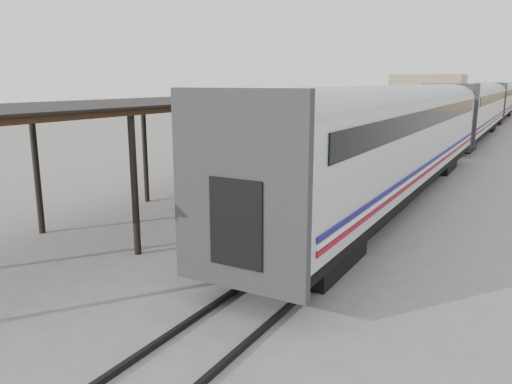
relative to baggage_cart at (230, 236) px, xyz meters
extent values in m
plane|color=slate|center=(-1.14, 1.05, -0.65)|extent=(160.00, 160.00, 0.00)
cube|color=silver|center=(2.06, 9.05, 1.95)|extent=(3.00, 24.00, 2.90)
cube|color=#28282B|center=(2.06, -2.85, 1.95)|extent=(3.04, 0.22, 3.50)
cube|color=black|center=(0.54, 9.05, 2.85)|extent=(0.04, 22.08, 0.65)
cube|color=black|center=(2.06, 9.05, 0.25)|extent=(2.55, 23.04, 0.50)
cube|color=silver|center=(2.06, 35.05, 1.95)|extent=(3.00, 24.00, 2.90)
cube|color=#28282B|center=(2.06, 23.15, 1.95)|extent=(3.04, 0.22, 3.50)
cube|color=black|center=(0.54, 35.05, 2.85)|extent=(0.04, 22.08, 0.65)
cube|color=black|center=(2.06, 35.05, 0.25)|extent=(2.55, 23.04, 0.50)
cube|color=silver|center=(2.06, 61.05, 1.95)|extent=(3.00, 24.00, 2.90)
cube|color=#28282B|center=(2.06, 49.15, 1.95)|extent=(3.04, 0.22, 3.50)
cube|color=black|center=(0.54, 61.05, 2.85)|extent=(0.04, 22.08, 0.65)
cube|color=black|center=(2.06, 61.05, 0.25)|extent=(2.55, 23.04, 0.50)
cube|color=black|center=(0.81, 0.55, 1.50)|extent=(0.50, 1.70, 2.00)
imported|color=white|center=(0.81, 0.55, 1.36)|extent=(0.72, 0.89, 1.72)
cube|color=olive|center=(0.41, 0.40, 0.75)|extent=(0.57, 0.25, 0.42)
cube|color=#422B19|center=(-4.54, 25.05, 3.35)|extent=(4.60, 64.00, 0.18)
cube|color=black|center=(-4.54, 25.05, 3.47)|extent=(4.90, 64.30, 0.06)
cylinder|color=black|center=(-6.59, 25.05, 1.35)|extent=(0.20, 0.20, 4.00)
cylinder|color=black|center=(-6.59, 56.05, 1.35)|extent=(0.20, 0.20, 4.00)
cylinder|color=black|center=(-2.49, 25.05, 1.35)|extent=(0.20, 0.20, 4.00)
cylinder|color=black|center=(-2.49, 56.05, 1.35)|extent=(0.20, 0.20, 4.00)
cube|color=black|center=(1.34, 35.05, -0.59)|extent=(0.10, 150.00, 0.12)
cube|color=black|center=(2.78, 35.05, -0.59)|extent=(0.10, 150.00, 0.12)
cube|color=tan|center=(-11.14, 83.05, 2.35)|extent=(12.00, 8.00, 6.00)
cube|color=brown|center=(0.00, 0.00, 0.15)|extent=(1.36, 2.46, 0.12)
cube|color=black|center=(0.00, 0.00, -0.20)|extent=(1.26, 2.35, 0.06)
cylinder|color=black|center=(-0.54, -0.93, -0.45)|extent=(0.10, 0.40, 0.40)
cylinder|color=black|center=(0.46, -0.97, -0.45)|extent=(0.10, 0.40, 0.40)
cylinder|color=black|center=(-0.46, 0.97, -0.45)|extent=(0.10, 0.40, 0.40)
cylinder|color=black|center=(0.54, 0.93, -0.45)|extent=(0.10, 0.40, 0.40)
cube|color=#323334|center=(-0.20, 0.52, 0.31)|extent=(0.61, 0.43, 0.21)
cube|color=olive|center=(0.29, 0.70, 0.30)|extent=(0.51, 0.35, 0.18)
cube|color=black|center=(-0.29, 0.07, 0.34)|extent=(0.73, 0.56, 0.27)
cube|color=#454E2F|center=(0.25, 0.05, 0.30)|extent=(0.55, 0.43, 0.18)
cube|color=brown|center=(-0.15, 0.47, 0.54)|extent=(0.66, 0.55, 0.21)
cube|color=olive|center=(-0.23, 0.08, 0.56)|extent=(0.54, 0.40, 0.21)
cube|color=maroon|center=(-2.33, 19.88, -0.06)|extent=(1.16, 1.71, 0.96)
cube|color=maroon|center=(-2.38, 20.31, 0.57)|extent=(0.98, 0.75, 0.37)
cylinder|color=black|center=(-2.67, 19.25, -0.46)|extent=(0.18, 0.40, 0.38)
cylinder|color=black|center=(-1.83, 19.36, -0.46)|extent=(0.18, 0.40, 0.38)
cylinder|color=black|center=(-2.82, 20.41, -0.46)|extent=(0.18, 0.40, 0.38)
cylinder|color=black|center=(-1.98, 20.52, -0.46)|extent=(0.18, 0.40, 0.38)
imported|color=navy|center=(0.06, -0.65, 1.06)|extent=(0.45, 0.65, 1.70)
imported|color=black|center=(-3.91, 15.10, 0.11)|extent=(0.96, 0.60, 1.52)
camera|label=1|loc=(7.07, -10.98, 4.13)|focal=35.00mm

